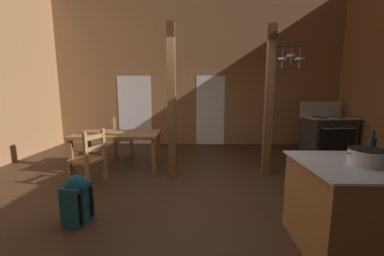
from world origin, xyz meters
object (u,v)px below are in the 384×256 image
Objects in this scene: ladderback_chair_by_post at (90,159)px; stockpot_on_counter at (366,157)px; ladderback_chair_near_window at (121,138)px; bottle_tall_on_counter at (371,148)px; backpack at (77,198)px; dining_table at (118,137)px; stove_range at (327,134)px.

stockpot_on_counter is at bearing -24.92° from ladderback_chair_by_post.
bottle_tall_on_counter is (3.66, -3.17, 0.56)m from ladderback_chair_near_window.
bottle_tall_on_counter is (0.19, 0.20, 0.04)m from stockpot_on_counter.
ladderback_chair_near_window is 2.54× the size of stockpot_on_counter.
bottle_tall_on_counter reaches higher than ladderback_chair_near_window.
ladderback_chair_near_window is 4.87m from stockpot_on_counter.
backpack is at bearing -80.94° from ladderback_chair_near_window.
ladderback_chair_by_post reaches higher than backpack.
ladderback_chair_near_window is at bearing 92.59° from ladderback_chair_by_post.
stockpot_on_counter is (3.39, -1.58, 0.52)m from ladderback_chair_by_post.
dining_table reaches higher than backpack.
bottle_tall_on_counter is (-1.64, -3.66, 0.53)m from stove_range.
bottle_tall_on_counter is (3.40, -2.28, 0.36)m from dining_table.
stove_range reaches higher than ladderback_chair_near_window.
dining_table is at bearing -74.13° from ladderback_chair_near_window.
ladderback_chair_near_window is at bearing 139.08° from bottle_tall_on_counter.
dining_table is 2.92× the size of backpack.
ladderback_chair_by_post is at bearing 158.92° from bottle_tall_on_counter.
backpack is 2.04× the size of bottle_tall_on_counter.
backpack is (0.47, -2.93, -0.14)m from ladderback_chair_near_window.
backpack is at bearing -71.21° from ladderback_chair_by_post.
ladderback_chair_near_window is 3.25× the size of bottle_tall_on_counter.
ladderback_chair_by_post is 3.78m from stockpot_on_counter.
backpack is at bearing -84.04° from dining_table.
stove_range is at bearing 65.86° from bottle_tall_on_counter.
bottle_tall_on_counter is (3.19, -0.25, 0.70)m from backpack.
stove_range is 5.70m from ladderback_chair_by_post.
stove_range is 4.05m from bottle_tall_on_counter.
stove_range reaches higher than stockpot_on_counter.
bottle_tall_on_counter is at bearing -4.41° from backpack.
dining_table is 0.93m from ladderback_chair_by_post.
dining_table is 2.07m from backpack.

